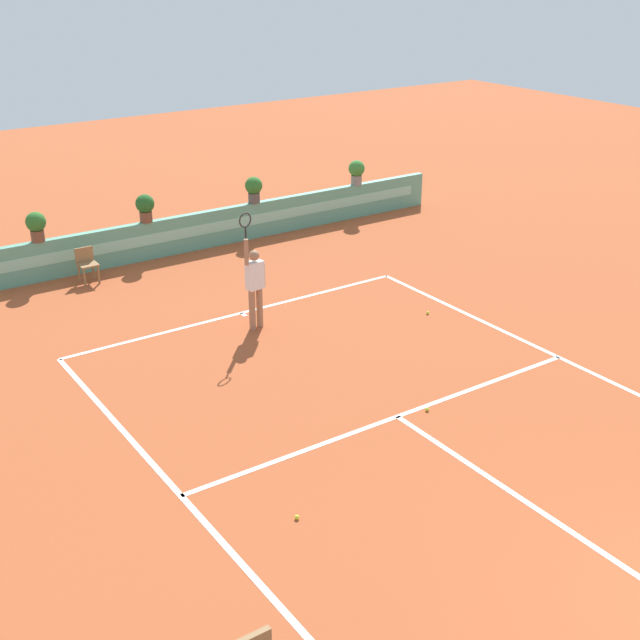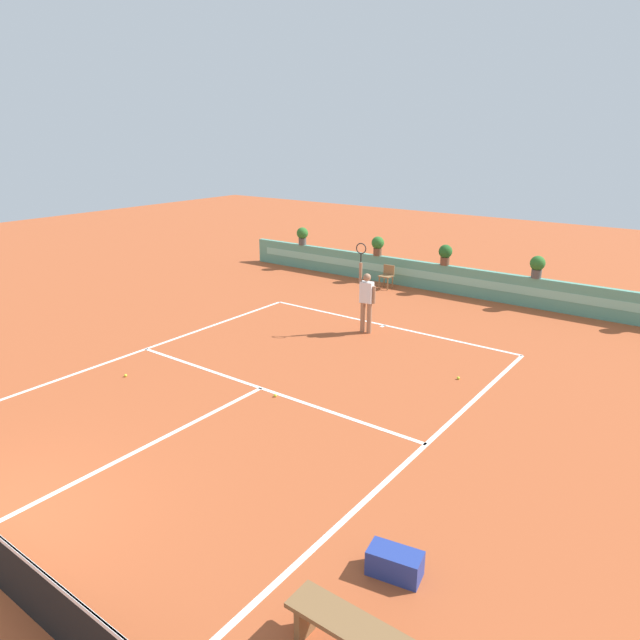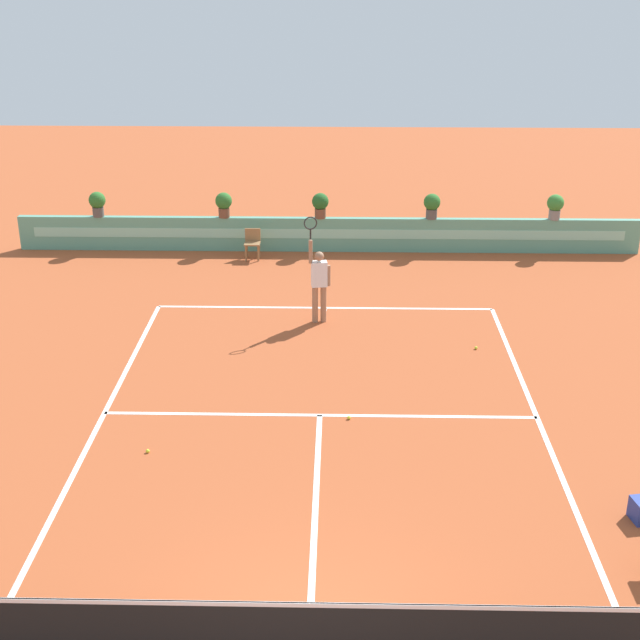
{
  "view_description": "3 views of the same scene",
  "coord_description": "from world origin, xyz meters",
  "views": [
    {
      "loc": [
        -8.24,
        -3.31,
        7.4
      ],
      "look_at": [
        -0.05,
        8.71,
        1.0
      ],
      "focal_mm": 47.3,
      "sensor_mm": 36.0,
      "label": 1
    },
    {
      "loc": [
        8.07,
        -2.26,
        5.5
      ],
      "look_at": [
        -0.05,
        8.71,
        1.0
      ],
      "focal_mm": 32.1,
      "sensor_mm": 36.0,
      "label": 2
    },
    {
      "loc": [
        0.34,
        -8.61,
        8.21
      ],
      "look_at": [
        -0.05,
        8.71,
        1.0
      ],
      "focal_mm": 50.37,
      "sensor_mm": 36.0,
      "label": 3
    }
  ],
  "objects": [
    {
      "name": "ground_plane",
      "position": [
        0.0,
        6.0,
        0.0
      ],
      "size": [
        60.0,
        60.0,
        0.0
      ],
      "primitive_type": "plane",
      "color": "#A84C28"
    },
    {
      "name": "court_lines",
      "position": [
        0.0,
        6.72,
        0.0
      ],
      "size": [
        8.32,
        11.94,
        0.01
      ],
      "color": "white",
      "rests_on": "ground"
    },
    {
      "name": "net",
      "position": [
        0.0,
        0.0,
        0.51
      ],
      "size": [
        8.92,
        0.1,
        1.0
      ],
      "color": "#333333",
      "rests_on": "ground"
    },
    {
      "name": "back_wall_barrier",
      "position": [
        0.0,
        16.39,
        0.5
      ],
      "size": [
        18.0,
        0.21,
        1.0
      ],
      "color": "#599E84",
      "rests_on": "ground"
    },
    {
      "name": "ball_kid_chair",
      "position": [
        -2.12,
        15.66,
        0.48
      ],
      "size": [
        0.44,
        0.44,
        0.85
      ],
      "color": "olive",
      "rests_on": "ground"
    },
    {
      "name": "tennis_player",
      "position": [
        -0.12,
        11.02,
        1.05
      ],
      "size": [
        0.62,
        0.27,
        2.58
      ],
      "color": "#9E7051",
      "rests_on": "ground"
    },
    {
      "name": "tennis_ball_near_baseline",
      "position": [
        0.55,
        6.26,
        0.03
      ],
      "size": [
        0.07,
        0.07,
        0.07
      ],
      "primitive_type": "sphere",
      "color": "#CCE033",
      "rests_on": "ground"
    },
    {
      "name": "tennis_ball_mid_court",
      "position": [
        3.39,
        9.51,
        0.03
      ],
      "size": [
        0.07,
        0.07,
        0.07
      ],
      "primitive_type": "sphere",
      "color": "#CCE033",
      "rests_on": "ground"
    },
    {
      "name": "tennis_ball_by_sideline",
      "position": [
        -2.99,
        4.97,
        0.03
      ],
      "size": [
        0.07,
        0.07,
        0.07
      ],
      "primitive_type": "sphere",
      "color": "#CCE033",
      "rests_on": "ground"
    },
    {
      "name": "potted_plant_left",
      "position": [
        -2.99,
        16.39,
        1.41
      ],
      "size": [
        0.48,
        0.48,
        0.72
      ],
      "color": "brown",
      "rests_on": "back_wall_barrier"
    },
    {
      "name": "potted_plant_centre",
      "position": [
        -0.21,
        16.39,
        1.41
      ],
      "size": [
        0.48,
        0.48,
        0.72
      ],
      "color": "brown",
      "rests_on": "back_wall_barrier"
    },
    {
      "name": "potted_plant_far_right",
      "position": [
        6.5,
        16.39,
        1.41
      ],
      "size": [
        0.48,
        0.48,
        0.72
      ],
      "color": "gray",
      "rests_on": "back_wall_barrier"
    },
    {
      "name": "potted_plant_right",
      "position": [
        2.99,
        16.39,
        1.41
      ],
      "size": [
        0.48,
        0.48,
        0.72
      ],
      "color": "#514C47",
      "rests_on": "back_wall_barrier"
    },
    {
      "name": "potted_plant_far_left",
      "position": [
        -6.64,
        16.39,
        1.41
      ],
      "size": [
        0.48,
        0.48,
        0.72
      ],
      "color": "#514C47",
      "rests_on": "back_wall_barrier"
    }
  ]
}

